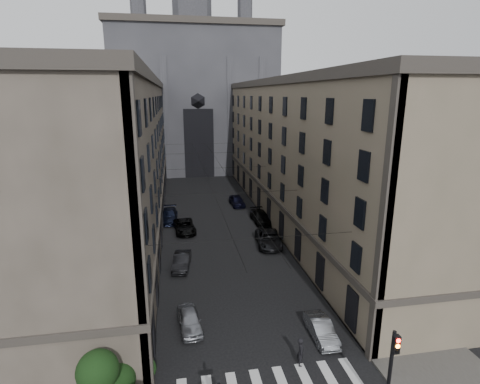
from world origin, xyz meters
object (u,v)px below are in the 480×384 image
car_right_far (237,201)px  pedestrian (301,352)px  traffic_light_right (392,364)px  car_right_midfar (261,217)px  gothic_tower (194,90)px  car_right_midnear (269,239)px  car_left_far (169,216)px  car_left_near (190,320)px  car_left_midfar (185,226)px  car_right_near (321,329)px  car_left_midnear (182,261)px

car_right_far → pedestrian: pedestrian is taller
traffic_light_right → car_right_midfar: 32.10m
gothic_tower → car_right_midnear: gothic_tower is taller
car_left_far → car_left_near: bearing=-83.6°
car_left_midfar → car_right_near: 24.72m
car_left_midnear → car_right_midfar: size_ratio=0.85×
car_left_near → car_left_midfar: car_left_midfar is taller
gothic_tower → car_left_far: bearing=-99.2°
gothic_tower → car_left_midfar: (-4.21, -42.97, -17.06)m
car_left_far → car_right_midfar: size_ratio=1.06×
car_left_near → car_right_midfar: 24.65m
car_right_near → car_right_far: size_ratio=0.86×
car_right_midfar → car_left_midfar: bearing=-171.8°
traffic_light_right → car_right_far: bearing=92.0°
car_left_far → gothic_tower: bearing=83.3°
car_left_far → car_right_far: car_left_far is taller
traffic_light_right → car_left_near: bearing=136.1°
car_right_near → pedestrian: 3.38m
car_right_near → car_right_midnear: 17.00m
car_right_near → car_right_midfar: (1.37, 24.99, 0.09)m
car_left_far → car_right_midfar: car_left_far is taller
car_right_midnear → pedestrian: 19.60m
car_left_near → car_right_midnear: (9.66, 14.27, 0.11)m
car_left_near → car_left_midnear: bearing=85.8°
car_right_midnear → car_right_far: car_right_midnear is taller
gothic_tower → car_right_midnear: bearing=-84.0°
car_left_midfar → pedestrian: size_ratio=2.78×
traffic_light_right → car_left_midfar: (-9.81, 30.06, -2.55)m
car_left_midfar → car_left_near: bearing=-95.9°
car_left_near → car_right_near: 9.59m
car_left_midfar → car_left_far: bearing=108.8°
car_left_near → car_right_midnear: bearing=49.9°
car_right_far → car_left_midfar: bearing=-132.9°
car_left_near → car_right_midnear: 17.23m
car_left_midnear → car_right_near: car_left_midnear is taller
car_left_midnear → car_right_near: bearing=-45.8°
car_left_near → pedestrian: 8.54m
traffic_light_right → car_left_midnear: size_ratio=1.17×
car_right_midnear → car_left_midfar: bearing=152.8°
car_left_far → traffic_light_right: bearing=-68.7°
car_left_near → car_left_far: size_ratio=0.73×
car_right_midnear → car_right_midfar: size_ratio=1.11×
car_left_midnear → car_right_midfar: 16.27m
car_right_midfar → car_left_far: bearing=165.7°
car_left_near → car_right_near: bearing=-22.5°
car_left_near → car_left_far: (-1.70, 24.84, 0.12)m
car_right_near → pedestrian: bearing=-134.0°
car_right_midnear → car_right_midfar: car_right_midnear is taller
car_left_far → car_right_far: 11.85m
car_left_far → car_right_midnear: bearing=-40.5°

